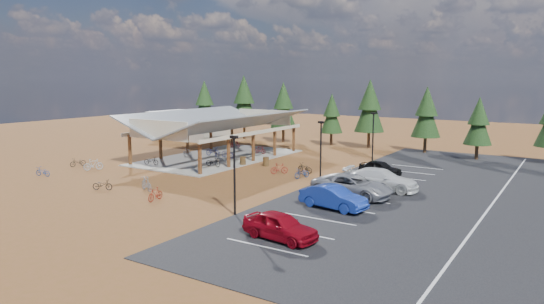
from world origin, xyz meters
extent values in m
plane|color=brown|center=(0.00, 0.00, 0.00)|extent=(140.00, 140.00, 0.00)
cube|color=black|center=(18.50, 3.00, 0.02)|extent=(27.00, 44.00, 0.04)
cube|color=gray|center=(-10.00, 7.00, 0.05)|extent=(10.60, 18.60, 0.10)
cube|color=brown|center=(-14.60, -1.40, 1.60)|extent=(0.25, 0.25, 3.00)
cube|color=brown|center=(-14.60, 2.80, 1.60)|extent=(0.25, 0.25, 3.00)
cube|color=brown|center=(-14.60, 7.00, 1.60)|extent=(0.25, 0.25, 3.00)
cube|color=brown|center=(-14.60, 11.20, 1.60)|extent=(0.25, 0.25, 3.00)
cube|color=brown|center=(-14.60, 15.40, 1.60)|extent=(0.25, 0.25, 3.00)
cube|color=brown|center=(-5.40, -1.40, 1.60)|extent=(0.25, 0.25, 3.00)
cube|color=brown|center=(-5.40, 2.80, 1.60)|extent=(0.25, 0.25, 3.00)
cube|color=brown|center=(-5.40, 7.00, 1.60)|extent=(0.25, 0.25, 3.00)
cube|color=brown|center=(-5.40, 11.20, 1.60)|extent=(0.25, 0.25, 3.00)
cube|color=brown|center=(-5.40, 15.40, 1.60)|extent=(0.25, 0.25, 3.00)
cube|color=beige|center=(-15.00, 7.00, 3.10)|extent=(0.22, 18.00, 0.35)
cube|color=beige|center=(-5.00, 7.00, 3.10)|extent=(0.22, 18.00, 0.35)
cube|color=slate|center=(-12.90, 7.00, 4.00)|extent=(5.85, 19.40, 2.13)
cube|color=slate|center=(-7.10, 7.00, 4.00)|extent=(5.85, 19.40, 2.13)
cube|color=beige|center=(-10.00, -2.00, 3.90)|extent=(7.50, 0.15, 1.80)
cube|color=beige|center=(-10.00, 16.00, 3.90)|extent=(7.50, 0.15, 1.80)
cube|color=#ADA593|center=(-24.00, 18.00, 1.60)|extent=(10.00, 6.00, 3.20)
cube|color=slate|center=(-24.00, 18.00, 3.55)|extent=(11.00, 7.00, 0.70)
cylinder|color=black|center=(5.00, -10.00, 2.50)|extent=(0.14, 0.14, 5.00)
cube|color=black|center=(5.00, -10.00, 5.05)|extent=(0.50, 0.25, 0.18)
cylinder|color=black|center=(5.00, 2.00, 2.50)|extent=(0.14, 0.14, 5.00)
cube|color=black|center=(5.00, 2.00, 5.05)|extent=(0.50, 0.25, 0.18)
cylinder|color=black|center=(5.00, 14.00, 2.50)|extent=(0.14, 0.14, 5.00)
cube|color=black|center=(5.00, 14.00, 5.05)|extent=(0.50, 0.25, 0.18)
cylinder|color=#49341A|center=(-5.01, 4.63, 0.45)|extent=(0.60, 0.60, 0.90)
cylinder|color=#49341A|center=(-2.92, 5.65, 0.45)|extent=(0.60, 0.60, 0.90)
cylinder|color=#382314|center=(-24.53, 21.76, 1.01)|extent=(0.36, 0.36, 2.03)
cone|color=#1A3113|center=(-24.53, 21.76, 4.46)|extent=(3.57, 3.57, 4.87)
cone|color=#1A3113|center=(-24.53, 21.76, 6.49)|extent=(2.76, 2.76, 3.65)
cylinder|color=#382314|center=(-17.59, 22.22, 1.11)|extent=(0.36, 0.36, 2.22)
cone|color=#1A3113|center=(-17.59, 22.22, 4.89)|extent=(3.91, 3.91, 5.33)
cone|color=#1A3113|center=(-17.59, 22.22, 7.11)|extent=(3.02, 3.02, 4.00)
cylinder|color=#382314|center=(-10.87, 22.02, 1.00)|extent=(0.36, 0.36, 1.99)
cone|color=#1A3113|center=(-10.87, 22.02, 4.38)|extent=(3.51, 3.51, 4.78)
cone|color=#1A3113|center=(-10.87, 22.02, 6.37)|extent=(2.71, 2.71, 3.59)
cylinder|color=#382314|center=(-4.05, 22.83, 0.82)|extent=(0.36, 0.36, 1.64)
cone|color=#1A3113|center=(-4.05, 22.83, 3.61)|extent=(2.89, 2.89, 3.94)
cone|color=#1A3113|center=(-4.05, 22.83, 5.25)|extent=(2.23, 2.23, 2.96)
cylinder|color=#382314|center=(1.05, 22.93, 1.05)|extent=(0.36, 0.36, 2.09)
cone|color=#1A3113|center=(1.05, 22.93, 4.60)|extent=(3.68, 3.68, 5.02)
cone|color=#1A3113|center=(1.05, 22.93, 6.69)|extent=(2.84, 2.84, 3.76)
cylinder|color=#382314|center=(8.05, 22.81, 0.95)|extent=(0.36, 0.36, 1.90)
cone|color=#1A3113|center=(8.05, 22.81, 4.18)|extent=(3.34, 3.34, 4.55)
cone|color=#1A3113|center=(8.05, 22.81, 6.07)|extent=(2.58, 2.58, 3.42)
cylinder|color=#382314|center=(14.04, 21.02, 0.82)|extent=(0.36, 0.36, 1.65)
cone|color=#1A3113|center=(14.04, 21.02, 3.62)|extent=(2.90, 2.90, 3.95)
cone|color=#1A3113|center=(14.04, 21.02, 5.27)|extent=(2.24, 2.24, 2.97)
imported|color=black|center=(-12.64, -0.45, 0.52)|extent=(1.69, 0.95, 0.84)
imported|color=#A0A2A8|center=(-13.21, 5.44, 0.55)|extent=(1.52, 0.59, 0.89)
imported|color=#252C9D|center=(-11.08, 7.26, 0.59)|extent=(1.88, 0.68, 0.98)
imported|color=maroon|center=(-12.96, 13.90, 0.55)|extent=(1.53, 0.54, 0.90)
imported|color=black|center=(-6.84, 2.18, 0.54)|extent=(1.71, 0.64, 0.89)
imported|color=gray|center=(-7.61, 4.58, 0.63)|extent=(1.83, 0.80, 1.06)
imported|color=navy|center=(-8.94, 7.16, 0.58)|extent=(1.92, 0.94, 0.97)
imported|color=maroon|center=(-7.51, 11.37, 0.54)|extent=(1.48, 0.49, 0.88)
imported|color=black|center=(-18.55, -4.59, 0.43)|extent=(0.76, 1.68, 0.85)
imported|color=#9DA0A5|center=(-15.56, -5.06, 0.55)|extent=(1.31, 1.84, 1.09)
imported|color=navy|center=(-16.92, -9.37, 0.42)|extent=(1.67, 0.83, 0.84)
imported|color=maroon|center=(-2.00, -10.13, 0.48)|extent=(0.67, 1.65, 0.96)
imported|color=black|center=(-7.96, -10.00, 0.42)|extent=(1.69, 1.21, 0.84)
imported|color=gray|center=(-4.86, -8.32, 0.56)|extent=(1.93, 1.14, 1.12)
imported|color=navy|center=(3.00, 2.42, 0.45)|extent=(1.08, 1.80, 0.89)
imported|color=maroon|center=(0.29, 2.98, 0.50)|extent=(1.49, 1.50, 0.99)
imported|color=black|center=(2.04, 4.67, 0.46)|extent=(1.84, 1.06, 0.91)
imported|color=maroon|center=(9.97, -12.53, 0.79)|extent=(4.59, 2.32, 1.50)
imported|color=navy|center=(9.69, -5.31, 0.81)|extent=(4.85, 2.28, 1.54)
imported|color=gray|center=(9.46, -1.63, 0.87)|extent=(6.13, 3.10, 1.66)
imported|color=silver|center=(10.47, 1.63, 0.87)|extent=(5.91, 2.81, 1.66)
imported|color=black|center=(8.37, 7.17, 0.70)|extent=(4.09, 2.20, 1.32)
camera|label=1|loc=(23.24, -34.05, 8.72)|focal=32.00mm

